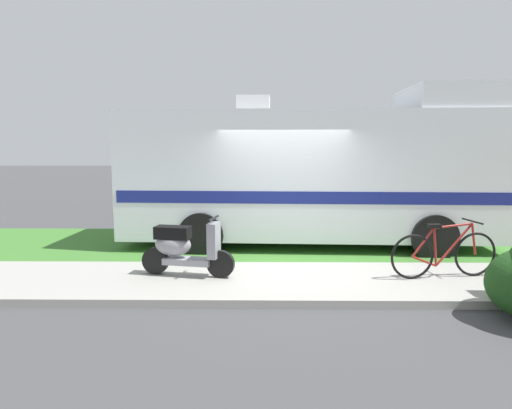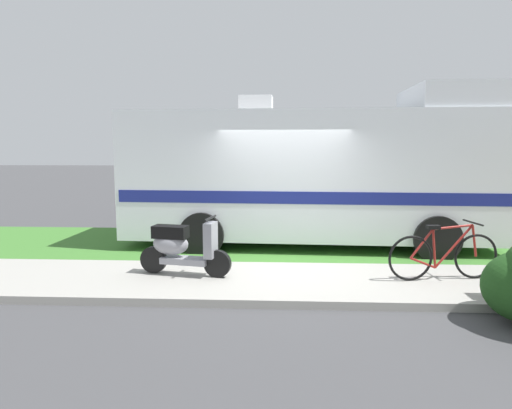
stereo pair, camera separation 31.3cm
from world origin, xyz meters
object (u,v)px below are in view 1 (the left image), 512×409
object	(u,v)px
scooter	(184,248)
pickup_truck_near	(288,184)
bicycle	(444,253)
motorhome_rv	(312,173)

from	to	relation	value
scooter	pickup_truck_near	bearing A→B (deg)	74.03
scooter	pickup_truck_near	world-z (taller)	pickup_truck_near
scooter	pickup_truck_near	xyz separation A→B (m)	(2.09, 7.30, 0.40)
bicycle	motorhome_rv	bearing A→B (deg)	122.15
pickup_truck_near	scooter	bearing A→B (deg)	-105.97
bicycle	pickup_truck_near	xyz separation A→B (m)	(-2.05, 7.36, 0.46)
scooter	motorhome_rv	bearing A→B (deg)	50.00
bicycle	pickup_truck_near	size ratio (longest dim) A/B	0.31
scooter	pickup_truck_near	size ratio (longest dim) A/B	0.27
scooter	bicycle	xyz separation A→B (m)	(4.14, -0.06, -0.06)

